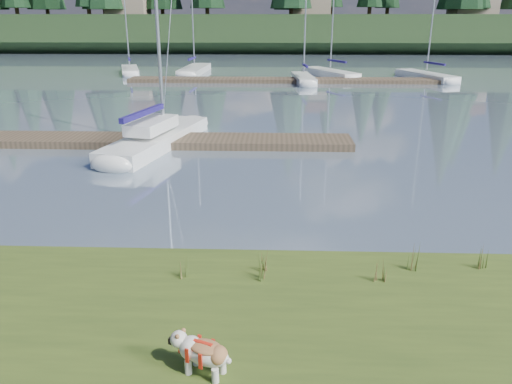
{
  "coord_description": "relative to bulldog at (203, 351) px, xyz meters",
  "views": [
    {
      "loc": [
        0.83,
        -11.06,
        5.03
      ],
      "look_at": [
        0.43,
        -0.5,
        1.3
      ],
      "focal_mm": 35.0,
      "sensor_mm": 36.0,
      "label": 1
    }
  ],
  "objects": [
    {
      "name": "house_0",
      "position": [
        -21.89,
        75.39,
        6.61
      ],
      "size": [
        6.3,
        5.3,
        4.65
      ],
      "color": "gray",
      "rests_on": "ridge"
    },
    {
      "name": "mud_lip",
      "position": [
        0.11,
        3.79,
        -0.63
      ],
      "size": [
        60.0,
        0.5,
        0.14
      ],
      "primitive_type": "cube",
      "color": "#33281C",
      "rests_on": "ground"
    },
    {
      "name": "weed_0",
      "position": [
        0.75,
        2.63,
        -0.08
      ],
      "size": [
        0.17,
        0.14,
        0.65
      ],
      "color": "#475B23",
      "rests_on": "bank"
    },
    {
      "name": "sailboat_bg_2",
      "position": [
        3.16,
        35.81,
        -0.37
      ],
      "size": [
        1.85,
        6.79,
        10.22
      ],
      "rotation": [
        0.0,
        0.0,
        1.65
      ],
      "color": "white",
      "rests_on": "ground"
    },
    {
      "name": "weed_4",
      "position": [
        2.95,
        2.7,
        -0.15
      ],
      "size": [
        0.17,
        0.14,
        0.48
      ],
      "color": "#475B23",
      "rests_on": "bank"
    },
    {
      "name": "weed_2",
      "position": [
        3.66,
        3.1,
        -0.09
      ],
      "size": [
        0.17,
        0.14,
        0.62
      ],
      "color": "#475B23",
      "rests_on": "bank"
    },
    {
      "name": "sailboat_main",
      "position": [
        -3.71,
        14.65,
        -0.28
      ],
      "size": [
        3.39,
        8.35,
        11.86
      ],
      "rotation": [
        0.0,
        0.0,
        1.35
      ],
      "color": "white",
      "rests_on": "ground"
    },
    {
      "name": "weed_3",
      "position": [
        -0.77,
        2.67,
        -0.12
      ],
      "size": [
        0.17,
        0.14,
        0.53
      ],
      "color": "#475B23",
      "rests_on": "bank"
    },
    {
      "name": "ridge",
      "position": [
        0.11,
        78.39,
        1.8
      ],
      "size": [
        200.0,
        20.0,
        5.0
      ],
      "primitive_type": "cube",
      "color": "black",
      "rests_on": "ground"
    },
    {
      "name": "house_1",
      "position": [
        6.11,
        76.39,
        6.61
      ],
      "size": [
        6.3,
        5.3,
        4.65
      ],
      "color": "gray",
      "rests_on": "ridge"
    },
    {
      "name": "weed_1",
      "position": [
        0.7,
        2.92,
        -0.14
      ],
      "size": [
        0.17,
        0.14,
        0.49
      ],
      "color": "#475B23",
      "rests_on": "bank"
    },
    {
      "name": "weed_5",
      "position": [
        5.05,
        3.26,
        -0.14
      ],
      "size": [
        0.17,
        0.14,
        0.5
      ],
      "color": "#475B23",
      "rests_on": "bank"
    },
    {
      "name": "sailboat_bg_0",
      "position": [
        -12.69,
        41.64,
        -0.37
      ],
      "size": [
        3.42,
        7.22,
        10.43
      ],
      "rotation": [
        0.0,
        0.0,
        1.87
      ],
      "color": "white",
      "rests_on": "ground"
    },
    {
      "name": "house_2",
      "position": [
        30.11,
        74.39,
        6.61
      ],
      "size": [
        6.3,
        5.3,
        4.65
      ],
      "color": "gray",
      "rests_on": "ridge"
    },
    {
      "name": "sailboat_bg_4",
      "position": [
        13.41,
        38.29,
        -0.37
      ],
      "size": [
        3.98,
        8.09,
        11.79
      ],
      "rotation": [
        0.0,
        0.0,
        1.89
      ],
      "color": "white",
      "rests_on": "ground"
    },
    {
      "name": "ground",
      "position": [
        0.11,
        35.39,
        -0.7
      ],
      "size": [
        200.0,
        200.0,
        0.0
      ],
      "primitive_type": "plane",
      "color": "gray",
      "rests_on": "ground"
    },
    {
      "name": "bulldog",
      "position": [
        0.0,
        0.0,
        0.0
      ],
      "size": [
        0.94,
        0.62,
        0.56
      ],
      "rotation": [
        0.0,
        0.0,
        2.75
      ],
      "color": "silver",
      "rests_on": "bank"
    },
    {
      "name": "sailboat_bg_3",
      "position": [
        5.47,
        40.21,
        -0.37
      ],
      "size": [
        5.0,
        8.1,
        12.04
      ],
      "rotation": [
        0.0,
        0.0,
        2.02
      ],
      "color": "white",
      "rests_on": "ground"
    },
    {
      "name": "sailboat_bg_1",
      "position": [
        -6.61,
        42.82,
        -0.37
      ],
      "size": [
        2.09,
        9.23,
        13.54
      ],
      "rotation": [
        0.0,
        0.0,
        1.54
      ],
      "color": "white",
      "rests_on": "ground"
    },
    {
      "name": "dock_near",
      "position": [
        -3.89,
        14.39,
        -0.55
      ],
      "size": [
        16.0,
        2.0,
        0.3
      ],
      "primitive_type": "cube",
      "color": "#4C3D2C",
      "rests_on": "ground"
    },
    {
      "name": "dock_far",
      "position": [
        2.11,
        35.39,
        -0.55
      ],
      "size": [
        26.0,
        2.2,
        0.3
      ],
      "primitive_type": "cube",
      "color": "#4C3D2C",
      "rests_on": "ground"
    }
  ]
}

